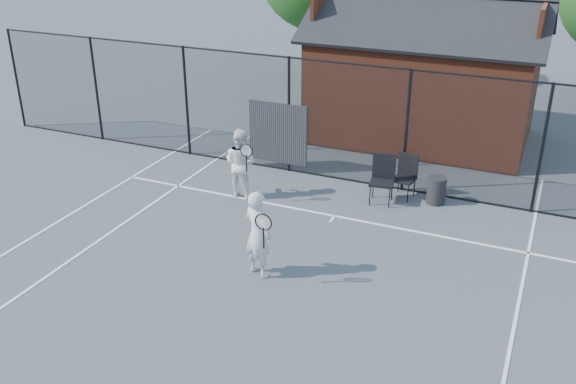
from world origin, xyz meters
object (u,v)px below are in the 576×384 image
at_px(chair_left, 404,177).
at_px(player_front, 258,234).
at_px(clubhouse, 424,84).
at_px(player_back, 241,163).
at_px(chair_right, 382,181).
at_px(waste_bin, 436,190).

bearing_deg(chair_left, player_front, -101.88).
relative_size(clubhouse, player_front, 3.79).
height_order(player_back, chair_left, player_back).
bearing_deg(chair_right, waste_bin, 15.91).
bearing_deg(player_back, chair_right, 16.49).
xyz_separation_m(chair_left, chair_right, (-0.39, -0.50, 0.05)).
xyz_separation_m(clubhouse, chair_left, (0.63, -4.40, -1.10)).
height_order(player_back, chair_right, player_back).
bearing_deg(chair_right, player_front, -114.51).
distance_m(clubhouse, chair_right, 5.02).
xyz_separation_m(player_back, waste_bin, (4.34, 1.44, -0.52)).
height_order(player_front, waste_bin, player_front).
height_order(chair_left, chair_right, chair_right).
distance_m(player_back, chair_left, 3.85).
distance_m(player_back, waste_bin, 4.60).
bearing_deg(clubhouse, player_front, -96.47).
xyz_separation_m(chair_right, waste_bin, (1.17, 0.50, -0.24)).
distance_m(clubhouse, player_back, 6.58).
xyz_separation_m(player_front, chair_right, (1.24, 3.96, -0.30)).
height_order(clubhouse, player_front, clubhouse).
bearing_deg(clubhouse, waste_bin, -72.29).
xyz_separation_m(player_front, player_back, (-1.93, 3.02, -0.03)).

